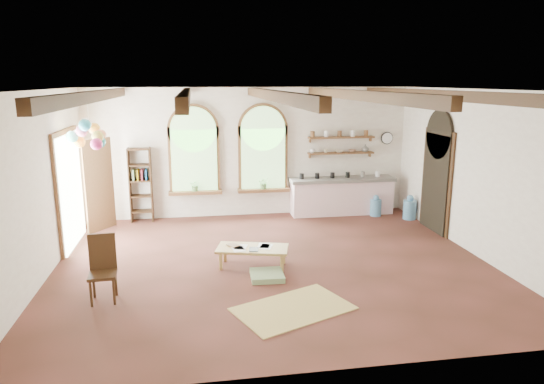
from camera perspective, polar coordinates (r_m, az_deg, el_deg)
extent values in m
plane|color=brown|center=(9.19, 0.16, -8.43)|extent=(8.00, 8.00, 0.00)
cube|color=brown|center=(12.03, -9.12, 3.71)|extent=(1.24, 0.08, 1.64)
cylinder|color=brown|center=(11.94, -9.25, 7.27)|extent=(1.24, 0.08, 1.24)
cube|color=#7DB069|center=(11.99, -9.12, 3.68)|extent=(1.10, 0.04, 1.50)
cube|color=brown|center=(12.10, -8.99, -0.05)|extent=(1.30, 0.28, 0.08)
cube|color=brown|center=(12.15, -1.07, 3.96)|extent=(1.24, 0.08, 1.64)
cylinder|color=brown|center=(12.06, -1.08, 7.48)|extent=(1.24, 0.08, 1.24)
cube|color=#7DB069|center=(12.11, -1.04, 3.93)|extent=(1.10, 0.04, 1.50)
cube|color=brown|center=(12.21, -0.99, 0.23)|extent=(1.30, 0.28, 0.08)
cube|color=brown|center=(10.79, -22.69, 0.17)|extent=(0.10, 1.90, 2.50)
cube|color=black|center=(11.51, 18.69, 0.99)|extent=(0.10, 1.30, 2.40)
cube|color=white|center=(12.56, 8.18, -0.62)|extent=(2.60, 0.55, 0.86)
cube|color=slate|center=(12.46, 8.25, 1.48)|extent=(2.68, 0.62, 0.08)
cube|color=brown|center=(12.52, 8.10, 4.56)|extent=(1.70, 0.24, 0.04)
cube|color=brown|center=(12.46, 8.16, 6.38)|extent=(1.70, 0.24, 0.04)
cylinder|color=black|center=(12.96, 13.38, 6.19)|extent=(0.32, 0.04, 0.32)
cube|color=#3E2413|center=(12.12, -16.37, 0.76)|extent=(0.03, 0.32, 1.80)
cube|color=#3E2413|center=(12.06, -14.02, 0.85)|extent=(0.03, 0.32, 1.80)
cube|color=tan|center=(8.95, -2.30, -6.67)|extent=(1.40, 0.90, 0.05)
cube|color=tan|center=(8.91, -6.06, -8.09)|extent=(0.06, 0.06, 0.33)
cube|color=tan|center=(8.76, 1.17, -8.38)|extent=(0.06, 0.06, 0.33)
cube|color=tan|center=(9.29, -5.55, -7.16)|extent=(0.06, 0.06, 0.33)
cube|color=tan|center=(9.16, 1.36, -7.42)|extent=(0.06, 0.06, 0.33)
cube|color=#3E2413|center=(8.01, -19.31, -9.19)|extent=(0.44, 0.44, 0.05)
cube|color=#3E2413|center=(8.08, -19.33, -6.69)|extent=(0.41, 0.06, 0.61)
cube|color=tan|center=(7.50, 2.51, -13.54)|extent=(1.97, 1.63, 0.02)
cube|color=gray|center=(8.54, -0.60, -9.78)|extent=(0.58, 0.58, 0.10)
cylinder|color=#5892BE|center=(12.56, 12.10, -1.81)|extent=(0.28, 0.28, 0.42)
sphere|color=#5892BE|center=(12.50, 12.15, -0.67)|extent=(0.15, 0.15, 0.15)
cylinder|color=#5892BE|center=(12.46, 15.89, -2.01)|extent=(0.32, 0.32, 0.48)
sphere|color=#5892BE|center=(12.39, 15.97, -0.71)|extent=(0.17, 0.17, 0.17)
cylinder|color=white|center=(10.14, -20.85, 8.87)|extent=(0.01, 0.01, 0.85)
sphere|color=teal|center=(10.20, -19.61, 5.56)|extent=(0.23, 0.23, 0.23)
sphere|color=#DF794A|center=(10.33, -19.53, 6.33)|extent=(0.23, 0.23, 0.23)
sphere|color=#FFAF35|center=(10.48, -20.17, 7.02)|extent=(0.23, 0.23, 0.23)
sphere|color=silver|center=(10.32, -21.06, 7.55)|extent=(0.23, 0.23, 0.23)
sphere|color=orange|center=(10.34, -21.72, 5.49)|extent=(0.23, 0.23, 0.23)
sphere|color=#4BB191|center=(10.18, -22.47, 6.00)|extent=(0.23, 0.23, 0.23)
sphere|color=pink|center=(10.07, -21.47, 6.71)|extent=(0.23, 0.23, 0.23)
sphere|color=#31B5D2|center=(9.92, -21.16, 7.35)|extent=(0.23, 0.23, 0.23)
sphere|color=#D12E7A|center=(9.89, -19.95, 5.33)|extent=(0.23, 0.23, 0.23)
sphere|color=#E3D350|center=(10.08, -19.82, 6.16)|extent=(0.23, 0.23, 0.23)
imported|color=olive|center=(9.00, -5.00, -6.38)|extent=(0.28, 0.30, 0.02)
cube|color=black|center=(8.82, -2.17, -6.76)|extent=(0.20, 0.26, 0.01)
imported|color=#598C4C|center=(12.03, -9.02, 0.80)|extent=(0.27, 0.23, 0.30)
imported|color=#598C4C|center=(12.14, -0.98, 1.08)|extent=(0.27, 0.23, 0.30)
imported|color=white|center=(12.31, 4.76, 4.83)|extent=(0.12, 0.10, 0.10)
imported|color=beige|center=(12.39, 6.34, 4.84)|extent=(0.10, 0.10, 0.09)
imported|color=beige|center=(12.49, 7.89, 4.77)|extent=(0.22, 0.22, 0.05)
imported|color=#8C664C|center=(12.60, 9.42, 4.80)|extent=(0.20, 0.20, 0.06)
imported|color=slate|center=(12.71, 10.93, 5.11)|extent=(0.18, 0.18, 0.19)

